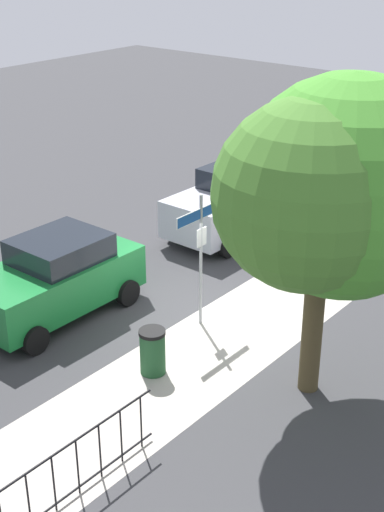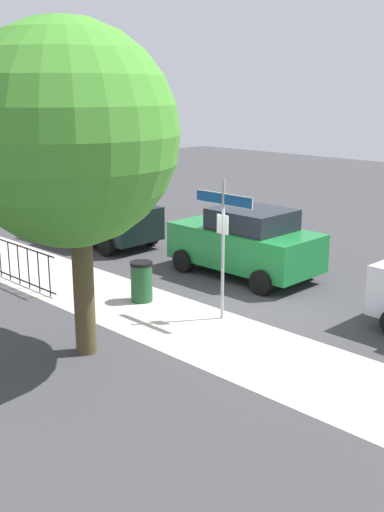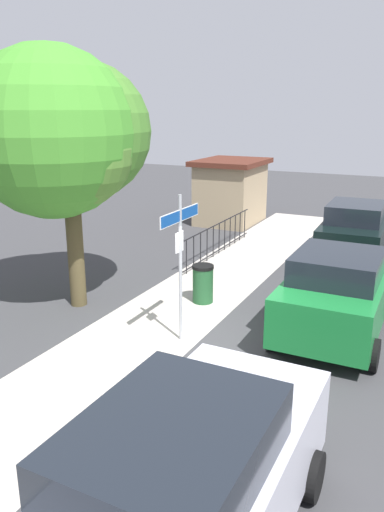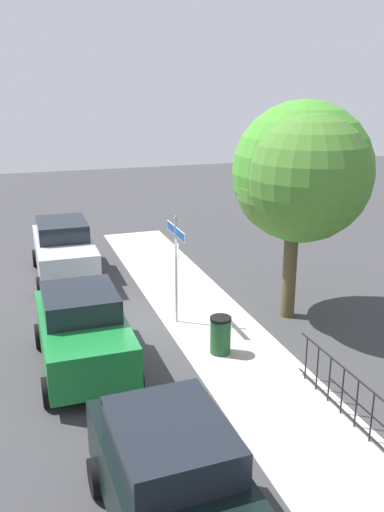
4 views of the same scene
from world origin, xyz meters
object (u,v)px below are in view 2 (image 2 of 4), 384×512
trash_bin (142,281)px  street_sign (223,224)px  car_green (246,242)px  car_black (100,214)px  shade_tree (67,137)px

trash_bin → street_sign: bearing=-167.1°
car_green → trash_bin: bearing=83.5°
street_sign → trash_bin: (2.17, 0.50, -1.66)m
car_black → car_green: bearing=-176.4°
car_green → car_black: size_ratio=0.95×
car_green → trash_bin: 3.44m
car_black → trash_bin: bearing=150.5°
street_sign → car_green: bearing=-58.4°
car_black → trash_bin: (-5.40, 2.83, -0.47)m
car_black → trash_bin: 6.11m
shade_tree → street_sign: bearing=-101.9°
street_sign → car_black: street_sign is taller
shade_tree → car_black: shade_tree is taller
shade_tree → car_black: size_ratio=1.42×
street_sign → shade_tree: (0.71, 3.38, 2.00)m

